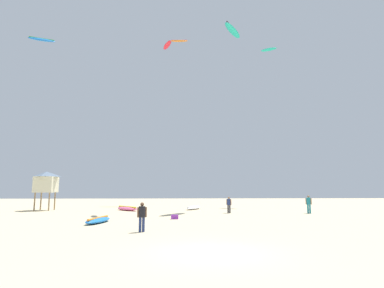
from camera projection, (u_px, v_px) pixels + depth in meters
name	position (u px, v px, depth m)	size (l,w,h in m)	color
ground_plane	(210.00, 253.00, 11.41)	(120.00, 120.00, 0.00)	beige
person_foreground	(142.00, 215.00, 16.88)	(0.52, 0.36, 1.59)	navy
person_midground	(309.00, 203.00, 29.19)	(0.47, 0.38, 1.69)	teal
person_left	(229.00, 203.00, 29.57)	(0.47, 0.35, 1.55)	#2D2D33
kite_grounded_near	(194.00, 208.00, 34.54)	(2.28, 3.24, 0.38)	white
kite_grounded_mid	(127.00, 208.00, 32.88)	(3.19, 3.61, 0.48)	#E5598C
kite_grounded_far	(98.00, 220.00, 21.10)	(1.50, 3.42, 0.40)	blue
lifeguard_tower	(46.00, 182.00, 33.57)	(2.30, 2.30, 4.15)	#8C704C
cooler_box	(175.00, 217.00, 23.80)	(0.56, 0.36, 0.32)	purple
kite_aloft_0	(233.00, 31.00, 36.68)	(3.10, 4.20, 0.82)	#19B29E
kite_aloft_1	(179.00, 41.00, 50.17)	(2.91, 1.01, 0.54)	orange
kite_aloft_2	(269.00, 50.00, 45.45)	(2.35, 1.69, 0.36)	#19B29E
kite_aloft_3	(167.00, 45.00, 33.53)	(1.30, 2.35, 0.36)	red
kite_aloft_4	(42.00, 40.00, 31.40)	(2.64, 1.49, 0.62)	blue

